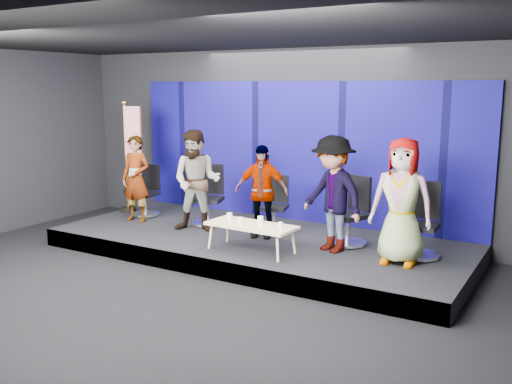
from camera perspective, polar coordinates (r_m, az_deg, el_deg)
ground at (r=7.86m, az=-9.23°, el=-10.57°), size 10.00×10.00×0.00m
room_walls at (r=7.35m, az=-9.79°, el=7.41°), size 10.02×8.02×3.51m
riser at (r=9.75m, az=0.21°, el=-5.29°), size 7.00×3.00×0.30m
backdrop at (r=10.73m, az=4.15°, el=4.04°), size 7.00×0.08×2.60m
chair_a at (r=11.41m, az=-10.89°, el=-0.67°), size 0.61×0.61×1.00m
panelist_a at (r=10.87m, az=-11.93°, el=1.30°), size 0.62×0.44×1.61m
chair_b at (r=10.50m, az=-4.73°, el=-1.31°), size 0.78×0.78×1.10m
panelist_b at (r=9.94m, az=-5.94°, el=1.10°), size 1.03×0.91×1.78m
chair_c at (r=10.06m, az=1.91°, el=-2.06°), size 0.66×0.66×0.96m
panelist_c at (r=9.53m, az=0.55°, el=0.08°), size 0.98×0.60×1.56m
chair_d at (r=9.26m, az=9.42°, el=-3.01°), size 0.81×0.81×1.10m
panelist_d at (r=8.74m, az=7.68°, el=-0.22°), size 1.32×1.06×1.79m
chair_e at (r=8.84m, az=16.12°, el=-3.92°), size 0.66×0.66×1.12m
panelist_e at (r=8.31m, az=14.37°, el=-0.92°), size 0.91×0.61×1.81m
coffee_table at (r=8.75m, az=-0.48°, el=-3.45°), size 1.43×0.66×0.43m
mug_a at (r=9.03m, az=-2.66°, el=-2.44°), size 0.09×0.09×0.11m
mug_b at (r=8.75m, az=-1.58°, el=-2.87°), size 0.09×0.09×0.10m
mug_c at (r=8.80m, az=0.45°, el=-2.78°), size 0.09×0.09×0.11m
mug_d at (r=8.54m, az=0.45°, el=-3.26°), size 0.07×0.07×0.09m
mug_e at (r=8.51m, az=2.46°, el=-3.32°), size 0.07×0.07×0.09m
flag_stand at (r=11.59m, az=-12.43°, el=3.75°), size 0.52×0.30×2.24m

